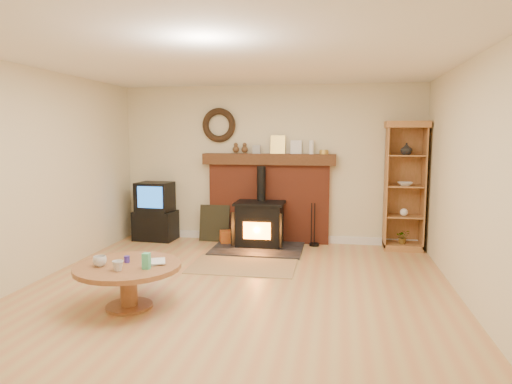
% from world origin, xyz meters
% --- Properties ---
extents(ground, '(5.50, 5.50, 0.00)m').
position_xyz_m(ground, '(0.00, 0.00, 0.00)').
color(ground, tan).
rests_on(ground, ground).
extents(room_shell, '(5.02, 5.52, 2.61)m').
position_xyz_m(room_shell, '(-0.02, 0.09, 1.72)').
color(room_shell, beige).
rests_on(room_shell, ground).
extents(chimney_breast, '(2.20, 0.22, 1.78)m').
position_xyz_m(chimney_breast, '(0.00, 2.67, 0.80)').
color(chimney_breast, brown).
rests_on(chimney_breast, ground).
extents(wood_stove, '(1.40, 1.00, 1.29)m').
position_xyz_m(wood_stove, '(-0.09, 2.27, 0.35)').
color(wood_stove, black).
rests_on(wood_stove, ground).
extents(area_rug, '(1.45, 1.00, 0.01)m').
position_xyz_m(area_rug, '(-0.13, 1.19, 0.01)').
color(area_rug, brown).
rests_on(area_rug, ground).
extents(tv_unit, '(0.70, 0.52, 0.99)m').
position_xyz_m(tv_unit, '(-1.93, 2.47, 0.47)').
color(tv_unit, black).
rests_on(tv_unit, ground).
extents(curio_cabinet, '(0.64, 0.46, 2.00)m').
position_xyz_m(curio_cabinet, '(2.15, 2.56, 1.00)').
color(curio_cabinet, brown).
rests_on(curio_cabinet, ground).
extents(firelog_box, '(0.41, 0.33, 0.22)m').
position_xyz_m(firelog_box, '(-0.59, 2.40, 0.11)').
color(firelog_box, '#C28225').
rests_on(firelog_box, ground).
extents(leaning_painting, '(0.51, 0.14, 0.61)m').
position_xyz_m(leaning_painting, '(-0.90, 2.55, 0.31)').
color(leaning_painting, black).
rests_on(leaning_painting, ground).
extents(fire_tools, '(0.16, 0.16, 0.70)m').
position_xyz_m(fire_tools, '(0.77, 2.50, 0.11)').
color(fire_tools, black).
rests_on(fire_tools, ground).
extents(coffee_table, '(1.09, 1.09, 0.62)m').
position_xyz_m(coffee_table, '(-0.99, -0.52, 0.38)').
color(coffee_table, brown).
rests_on(coffee_table, ground).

